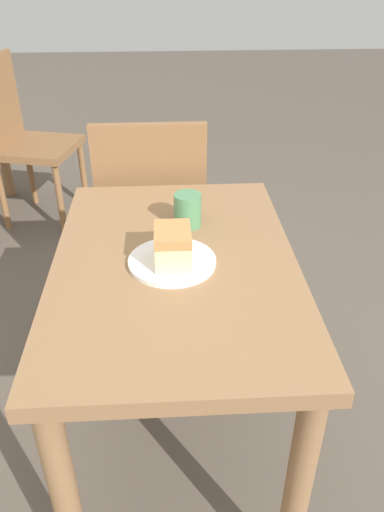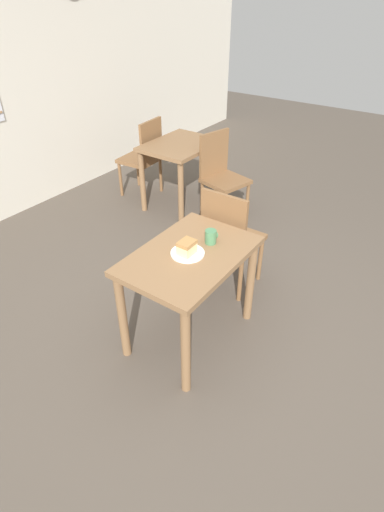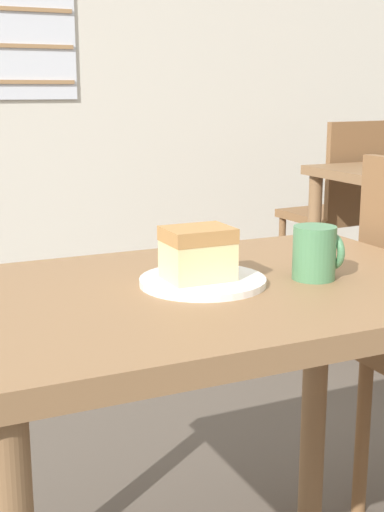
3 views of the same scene
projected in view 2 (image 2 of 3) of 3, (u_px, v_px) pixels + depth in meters
ground_plane at (224, 356)px, 2.81m from camera, size 14.00×14.00×0.00m
dining_table_near at (190, 270)px, 2.64m from camera, size 0.91×0.61×0.73m
dining_table_far at (181, 156)px, 4.36m from camera, size 0.81×0.63×0.73m
chair_near_window at (230, 237)px, 3.16m from camera, size 0.41×0.41×0.91m
chair_far_corner at (221, 174)px, 4.20m from camera, size 0.49×0.49×0.91m
chair_far_opposite at (144, 156)px, 4.63m from camera, size 0.44×0.44×0.91m
plate at (188, 253)px, 2.55m from camera, size 0.22×0.22×0.01m
cake_slice at (187, 247)px, 2.51m from camera, size 0.11×0.09×0.09m
coffee_mug at (211, 236)px, 2.64m from camera, size 0.08×0.08×0.10m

